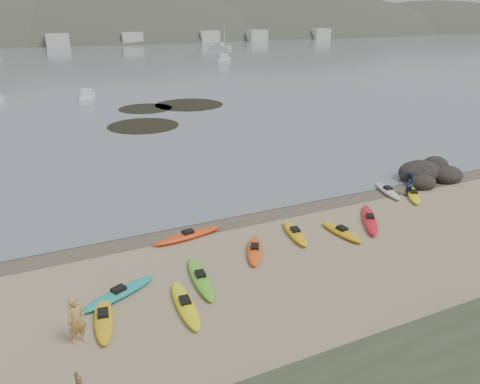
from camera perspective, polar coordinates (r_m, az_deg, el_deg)
ground at (r=26.91m, az=-0.00°, el=-2.98°), size 600.00×600.00×0.00m
wet_sand at (r=26.66m, az=0.28°, el=-3.21°), size 60.00×60.00×0.00m
water at (r=322.55m, az=-24.58°, el=17.54°), size 1200.00×1200.00×0.00m
kayaks at (r=23.53m, az=4.08°, el=-6.33°), size 22.14×9.72×0.34m
person_west at (r=17.88m, az=-19.30°, el=-14.58°), size 0.78×0.61×1.87m
person_east at (r=31.52m, az=19.76°, el=0.96°), size 0.79×0.64×1.56m
rock_cluster at (r=35.32m, az=21.97°, el=1.82°), size 5.07×3.69×1.60m
kelp_mats at (r=55.90m, az=-9.10°, el=9.65°), size 15.97×16.72×0.04m
moored_boats at (r=99.01m, az=-21.58°, el=13.78°), size 95.91×81.55×1.26m
far_hills at (r=223.46m, az=-12.54°, el=13.88°), size 550.00×135.00×80.00m
far_town at (r=168.24m, az=-20.52°, el=16.95°), size 199.00×5.00×4.00m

